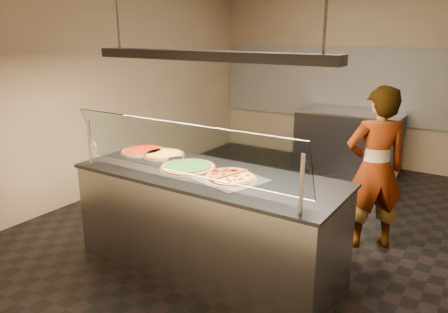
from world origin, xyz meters
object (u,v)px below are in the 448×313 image
Objects in this scene: pizza_spinach at (188,167)px; pizza_spatula at (170,156)px; serving_counter at (208,221)px; heat_lamp_housing at (207,56)px; pizza_tomato at (144,151)px; prep_table at (347,140)px; worker at (375,169)px; sneeze_guard at (183,150)px; perforated_tray at (231,179)px; pizza_cheese at (164,154)px; half_pizza_pepperoni at (221,174)px; half_pizza_sausage at (241,179)px.

pizza_spatula reaches higher than pizza_spinach.
heat_lamp_housing is (0.00, 0.00, 1.48)m from serving_counter.
pizza_tomato is 0.40m from pizza_spatula.
pizza_spatula is 3.65m from prep_table.
sneeze_guard is at bearing 18.51° from worker.
serving_counter is 0.83m from sneeze_guard.
serving_counter is 0.54m from perforated_tray.
serving_counter is at bearing 11.78° from worker.
perforated_tray is at bearing -13.23° from pizza_spatula.
worker is (1.85, 1.03, -0.12)m from pizza_cheese.
pizza_spinach is 1.85× the size of pizza_spatula.
sneeze_guard is 4.89× the size of half_pizza_pepperoni.
worker is at bearing 29.13° from pizza_cheese.
half_pizza_pepperoni is 0.99× the size of pizza_tomato.
prep_table is (-0.06, 3.75, -0.50)m from half_pizza_pepperoni.
serving_counter is 1.48m from heat_lamp_housing.
worker reaches higher than pizza_spatula.
half_pizza_sausage reaches higher than serving_counter.
worker is at bearing 42.17° from pizza_spinach.
sneeze_guard is at bearing -139.66° from half_pizza_sausage.
pizza_spinach is (-0.40, 0.05, -0.02)m from half_pizza_pepperoni.
pizza_cheese is 0.19× the size of heat_lamp_housing.
pizza_cheese is at bearing 141.01° from sneeze_guard.
pizza_spinach is at bearing -24.07° from pizza_cheese.
perforated_tray is 1.36× the size of half_pizza_sausage.
heat_lamp_housing is (-0.16, 0.03, 0.99)m from half_pizza_pepperoni.
sneeze_guard is at bearing -90.00° from serving_counter.
half_pizza_pepperoni is 0.76m from pizza_spatula.
perforated_tray is 3.78m from prep_table.
pizza_spinach is at bearing 173.16° from half_pizza_pepperoni.
pizza_cheese is 0.94× the size of pizza_tomato.
half_pizza_pepperoni is 0.27× the size of worker.
half_pizza_pepperoni reaches higher than pizza_spatula.
sneeze_guard is at bearing -38.99° from pizza_cheese.
serving_counter is 1.10m from pizza_tomato.
prep_table is (0.81, 3.49, -0.48)m from pizza_cheese.
pizza_cheese is 0.15m from pizza_spatula.
prep_table is (0.10, 3.72, 0.00)m from serving_counter.
serving_counter is 0.53m from pizza_spinach.
pizza_cheese reaches higher than prep_table.
half_pizza_sausage is 3.79m from prep_table.
pizza_tomato is 1.41m from heat_lamp_housing.
pizza_tomato is (-1.13, 0.25, -0.02)m from half_pizza_pepperoni.
pizza_spinach is at bearing -23.48° from pizza_spatula.
pizza_spinach is 3.75m from prep_table.
worker is (0.78, 1.29, -0.13)m from half_pizza_sausage.
pizza_spatula is (-0.34, 0.15, 0.01)m from pizza_spinach.
perforated_tray is 0.37× the size of worker.
half_pizza_sausage is 0.27× the size of worker.
worker reaches higher than perforated_tray.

